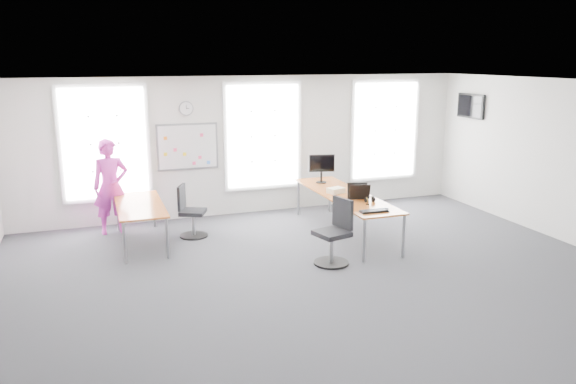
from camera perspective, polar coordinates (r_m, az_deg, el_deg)
name	(u,v)px	position (r m, az deg, el deg)	size (l,w,h in m)	color
floor	(319,275)	(9.03, 3.15, -8.45)	(10.00, 10.00, 0.00)	#242428
ceiling	(321,84)	(8.38, 3.41, 10.94)	(10.00, 10.00, 0.00)	white
wall_back	(249,146)	(12.30, -3.94, 4.72)	(10.00, 10.00, 0.00)	silver
wall_front	(496,278)	(5.28, 20.42, -8.15)	(10.00, 10.00, 0.00)	silver
wall_right	(574,163)	(11.45, 27.07, 2.61)	(10.00, 10.00, 0.00)	silver
window_left	(105,144)	(11.81, -18.12, 4.70)	(1.60, 0.06, 2.20)	silver
window_mid	(263,136)	(12.33, -2.57, 5.70)	(1.60, 0.06, 2.20)	silver
window_right	(384,130)	(13.50, 9.77, 6.20)	(1.60, 0.06, 2.20)	silver
desk_right	(345,197)	(10.93, 5.81, -0.47)	(0.87, 3.27, 0.80)	#A94313
desk_left	(140,207)	(10.65, -14.83, -1.52)	(0.83, 2.07, 0.76)	#A94313
chair_right	(335,236)	(9.40, 4.78, -4.43)	(0.62, 0.61, 1.11)	black
chair_left	(190,214)	(10.93, -9.93, -2.23)	(0.61, 0.60, 1.02)	black
person	(111,187)	(11.42, -17.56, 0.52)	(0.68, 0.45, 1.86)	#D834B7
whiteboard	(188,147)	(11.98, -10.16, 4.55)	(1.20, 0.03, 0.90)	silver
wall_clock	(186,108)	(11.89, -10.32, 8.36)	(0.30, 0.30, 0.04)	gray
tv	(471,106)	(13.54, 18.08, 8.31)	(0.06, 0.90, 0.55)	black
keyboard	(374,211)	(9.72, 8.73, -1.95)	(0.49, 0.18, 0.02)	black
mouse	(386,209)	(9.88, 9.97, -1.69)	(0.07, 0.12, 0.04)	black
lens_cap	(368,204)	(10.19, 8.09, -1.24)	(0.07, 0.07, 0.01)	black
headphones	(369,199)	(10.35, 8.27, -0.76)	(0.19, 0.10, 0.11)	black
laptop_sleeve	(359,192)	(10.49, 7.18, 0.04)	(0.39, 0.31, 0.31)	black
paper_stack	(336,190)	(10.97, 4.88, 0.16)	(0.30, 0.23, 0.10)	#F3EAC1
monitor	(322,166)	(11.79, 3.44, 2.66)	(0.54, 0.22, 0.60)	black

